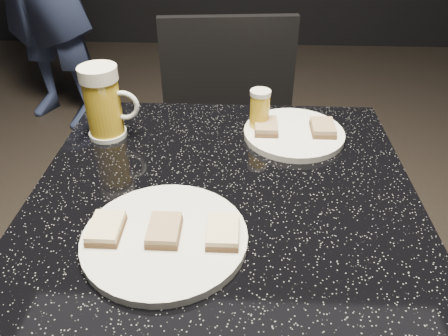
{
  "coord_description": "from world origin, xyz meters",
  "views": [
    {
      "loc": [
        0.03,
        -0.63,
        1.24
      ],
      "look_at": [
        0.0,
        0.0,
        0.8
      ],
      "focal_mm": 35.0,
      "sensor_mm": 36.0,
      "label": 1
    }
  ],
  "objects": [
    {
      "name": "plate_large",
      "position": [
        -0.09,
        -0.14,
        0.76
      ],
      "size": [
        0.26,
        0.26,
        0.01
      ],
      "primitive_type": "cylinder",
      "color": "silver",
      "rests_on": "table"
    },
    {
      "name": "plate_small",
      "position": [
        0.14,
        0.2,
        0.76
      ],
      "size": [
        0.22,
        0.22,
        0.01
      ],
      "primitive_type": "cylinder",
      "color": "white",
      "rests_on": "table"
    },
    {
      "name": "table",
      "position": [
        0.0,
        0.0,
        0.51
      ],
      "size": [
        0.7,
        0.7,
        0.75
      ],
      "color": "black",
      "rests_on": "floor"
    },
    {
      "name": "beer_mug",
      "position": [
        -0.26,
        0.19,
        0.83
      ],
      "size": [
        0.12,
        0.08,
        0.16
      ],
      "color": "white",
      "rests_on": "table"
    },
    {
      "name": "beer_tumbler",
      "position": [
        0.07,
        0.22,
        0.8
      ],
      "size": [
        0.05,
        0.05,
        0.1
      ],
      "color": "silver",
      "rests_on": "table"
    },
    {
      "name": "chair",
      "position": [
        -0.01,
        0.54,
        0.5
      ],
      "size": [
        0.46,
        0.46,
        0.88
      ],
      "color": "black",
      "rests_on": "floor"
    },
    {
      "name": "canapes_on_plate_large",
      "position": [
        -0.09,
        -0.14,
        0.77
      ],
      "size": [
        0.23,
        0.07,
        0.02
      ],
      "color": "#4C3521",
      "rests_on": "plate_large"
    },
    {
      "name": "canapes_on_plate_small",
      "position": [
        0.14,
        0.2,
        0.77
      ],
      "size": [
        0.17,
        0.07,
        0.02
      ],
      "color": "#4C3521",
      "rests_on": "plate_small"
    }
  ]
}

